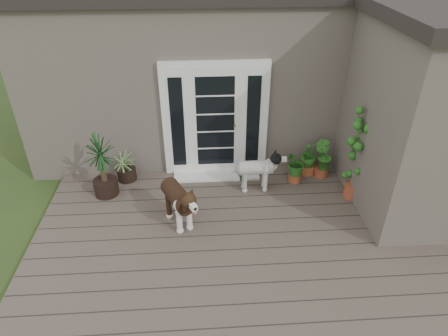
{
  "coord_description": "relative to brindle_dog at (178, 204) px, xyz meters",
  "views": [
    {
      "loc": [
        -0.48,
        -3.9,
        4.27
      ],
      "look_at": [
        -0.1,
        1.75,
        0.7
      ],
      "focal_mm": 31.79,
      "sensor_mm": 36.0,
      "label": 1
    }
  ],
  "objects": [
    {
      "name": "clog_right",
      "position": [
        1.17,
        1.25,
        -0.34
      ],
      "size": [
        0.23,
        0.34,
        0.09
      ],
      "primitive_type": null,
      "rotation": [
        0.0,
        0.0,
        -0.29
      ],
      "color": "#163819",
      "rests_on": "deck"
    },
    {
      "name": "door_step",
      "position": [
        0.66,
        1.34,
        -0.36
      ],
      "size": [
        1.6,
        0.4,
        0.05
      ],
      "primitive_type": "cube",
      "color": "white",
      "rests_on": "deck"
    },
    {
      "name": "roof_wing",
      "position": [
        3.76,
        0.44,
        2.69
      ],
      "size": [
        1.8,
        2.6,
        0.2
      ],
      "primitive_type": "cube",
      "color": "#2D2826",
      "rests_on": "house_wing"
    },
    {
      "name": "house_main",
      "position": [
        0.86,
        3.59,
        1.04
      ],
      "size": [
        7.4,
        4.0,
        3.1
      ],
      "primitive_type": "cube",
      "color": "#665E54",
      "rests_on": "ground"
    },
    {
      "name": "herb_b",
      "position": [
        2.64,
        1.22,
        -0.13
      ],
      "size": [
        0.49,
        0.49,
        0.52
      ],
      "primitive_type": "imported",
      "rotation": [
        0.0,
        0.0,
        2.43
      ],
      "color": "#1D4E16",
      "rests_on": "deck"
    },
    {
      "name": "yucca",
      "position": [
        -1.31,
        0.89,
        0.19
      ],
      "size": [
        0.83,
        0.83,
        1.15
      ],
      "primitive_type": null,
      "rotation": [
        0.0,
        0.0,
        -0.04
      ],
      "color": "black",
      "rests_on": "deck"
    },
    {
      "name": "white_dog",
      "position": [
        1.33,
        0.86,
        -0.06
      ],
      "size": [
        0.8,
        0.35,
        0.67
      ],
      "primitive_type": null,
      "rotation": [
        0.0,
        0.0,
        -1.56
      ],
      "color": "white",
      "rests_on": "deck"
    },
    {
      "name": "spider_plant",
      "position": [
        -1.01,
        1.34,
        -0.08
      ],
      "size": [
        0.75,
        0.75,
        0.62
      ],
      "primitive_type": null,
      "rotation": [
        0.0,
        0.0,
        -0.37
      ],
      "color": "#96BB73",
      "rests_on": "deck"
    },
    {
      "name": "herb_c",
      "position": [
        2.4,
        1.34,
        -0.13
      ],
      "size": [
        0.47,
        0.47,
        0.51
      ],
      "primitive_type": "imported",
      "rotation": [
        0.0,
        0.0,
        3.95
      ],
      "color": "#275317",
      "rests_on": "deck"
    },
    {
      "name": "herb_a",
      "position": [
        2.1,
        1.07,
        -0.1
      ],
      "size": [
        0.64,
        0.64,
        0.58
      ],
      "primitive_type": "imported",
      "rotation": [
        0.0,
        0.0,
        0.81
      ],
      "color": "#224E16",
      "rests_on": "deck"
    },
    {
      "name": "clog_left",
      "position": [
        1.11,
        1.31,
        -0.34
      ],
      "size": [
        0.24,
        0.36,
        0.1
      ],
      "primitive_type": null,
      "rotation": [
        0.0,
        0.0,
        0.28
      ],
      "color": "#16381F",
      "rests_on": "deck"
    },
    {
      "name": "brindle_dog",
      "position": [
        0.0,
        0.0,
        0.0
      ],
      "size": [
        0.77,
        1.02,
        0.78
      ],
      "primitive_type": null,
      "rotation": [
        0.0,
        0.0,
        3.59
      ],
      "color": "#372014",
      "rests_on": "deck"
    },
    {
      "name": "sapling",
      "position": [
        3.02,
        0.53,
        0.48
      ],
      "size": [
        0.61,
        0.61,
        1.74
      ],
      "primitive_type": null,
      "rotation": [
        0.0,
        0.0,
        -0.2
      ],
      "color": "#244F16",
      "rests_on": "deck"
    },
    {
      "name": "house_wing",
      "position": [
        3.76,
        0.44,
        1.04
      ],
      "size": [
        1.6,
        2.4,
        3.1
      ],
      "primitive_type": "cube",
      "color": "#665E54",
      "rests_on": "ground"
    },
    {
      "name": "deck",
      "position": [
        0.86,
        -0.66,
        -0.45
      ],
      "size": [
        6.2,
        4.6,
        0.12
      ],
      "primitive_type": "cube",
      "color": "#6B5B4C",
      "rests_on": "ground"
    },
    {
      "name": "door_unit",
      "position": [
        0.66,
        1.54,
        0.69
      ],
      "size": [
        1.9,
        0.14,
        2.15
      ],
      "primitive_type": "cube",
      "color": "white",
      "rests_on": "deck"
    }
  ]
}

